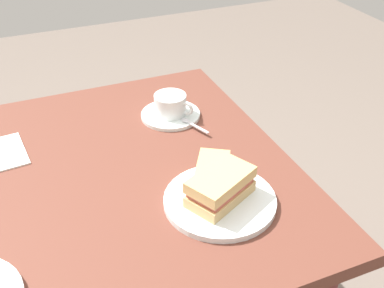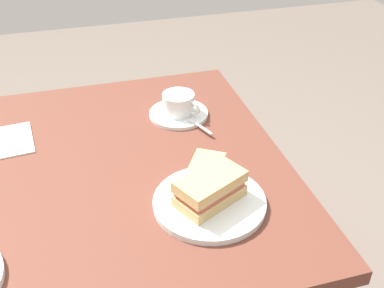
{
  "view_description": "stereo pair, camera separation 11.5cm",
  "coord_description": "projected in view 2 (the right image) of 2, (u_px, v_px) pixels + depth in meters",
  "views": [
    {
      "loc": [
        -0.03,
        -0.87,
        1.4
      ],
      "look_at": [
        0.34,
        0.0,
        0.76
      ],
      "focal_mm": 44.44,
      "sensor_mm": 36.0,
      "label": 1
    },
    {
      "loc": [
        0.08,
        -0.91,
        1.4
      ],
      "look_at": [
        0.34,
        0.0,
        0.76
      ],
      "focal_mm": 44.44,
      "sensor_mm": 36.0,
      "label": 2
    }
  ],
  "objects": [
    {
      "name": "sandwich_back",
      "position": [
        204.0,
        178.0,
        1.02
      ],
      "size": [
        0.13,
        0.16,
        0.05
      ],
      "color": "tan",
      "rests_on": "sandwich_plate"
    },
    {
      "name": "coffee_cup",
      "position": [
        179.0,
        103.0,
        1.3
      ],
      "size": [
        0.09,
        0.1,
        0.06
      ],
      "color": "white",
      "rests_on": "coffee_saucer"
    },
    {
      "name": "sandwich_plate",
      "position": [
        209.0,
        202.0,
        1.01
      ],
      "size": [
        0.24,
        0.24,
        0.01
      ],
      "primitive_type": "cylinder",
      "color": "white",
      "rests_on": "dining_table"
    },
    {
      "name": "spoon",
      "position": [
        196.0,
        123.0,
        1.26
      ],
      "size": [
        0.05,
        0.1,
        0.01
      ],
      "color": "silver",
      "rests_on": "coffee_saucer"
    },
    {
      "name": "coffee_saucer",
      "position": [
        179.0,
        114.0,
        1.32
      ],
      "size": [
        0.16,
        0.16,
        0.01
      ],
      "primitive_type": "cylinder",
      "color": "white",
      "rests_on": "dining_table"
    },
    {
      "name": "napkin",
      "position": [
        2.0,
        142.0,
        1.2
      ],
      "size": [
        0.16,
        0.16,
        0.0
      ],
      "primitive_type": "cube",
      "rotation": [
        0.0,
        0.0,
        0.09
      ],
      "color": "white",
      "rests_on": "dining_table"
    },
    {
      "name": "dining_table",
      "position": [
        57.0,
        218.0,
        1.16
      ],
      "size": [
        1.11,
        0.89,
        0.73
      ],
      "color": "brown",
      "rests_on": "ground_plane"
    },
    {
      "name": "sandwich_front",
      "position": [
        210.0,
        189.0,
        0.98
      ],
      "size": [
        0.17,
        0.14,
        0.06
      ],
      "color": "tan",
      "rests_on": "sandwich_plate"
    }
  ]
}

